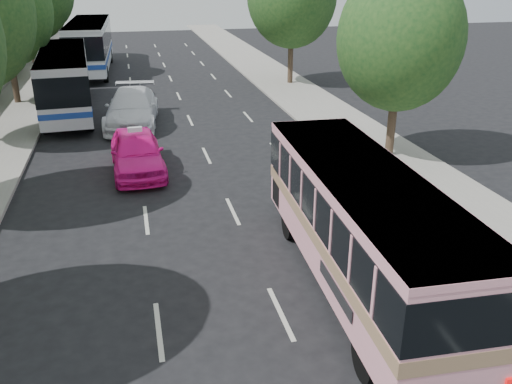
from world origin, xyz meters
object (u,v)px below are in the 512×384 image
object	(u,v)px
pink_bus	(362,218)
white_pickup	(132,108)
pink_taxi	(137,152)
tour_coach_rear	(90,42)
tour_coach_front	(65,76)

from	to	relation	value
pink_bus	white_pickup	bearing A→B (deg)	109.62
pink_taxi	tour_coach_rear	size ratio (longest dim) A/B	0.39
pink_bus	tour_coach_front	size ratio (longest dim) A/B	0.86
tour_coach_rear	white_pickup	bearing A→B (deg)	-79.39
pink_bus	tour_coach_rear	xyz separation A→B (m)	(-7.93, 33.39, 0.34)
tour_coach_front	tour_coach_rear	bearing A→B (deg)	82.72
pink_bus	pink_taxi	distance (m)	11.22
pink_taxi	white_pickup	size ratio (longest dim) A/B	0.80
pink_bus	tour_coach_front	distance (m)	22.20
pink_taxi	tour_coach_rear	distance (m)	23.74
tour_coach_front	tour_coach_rear	size ratio (longest dim) A/B	0.90
white_pickup	tour_coach_rear	size ratio (longest dim) A/B	0.48
pink_taxi	white_pickup	distance (m)	7.18
tour_coach_front	tour_coach_rear	distance (m)	13.00
pink_bus	pink_taxi	xyz separation A→B (m)	(-5.26, 9.84, -1.10)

